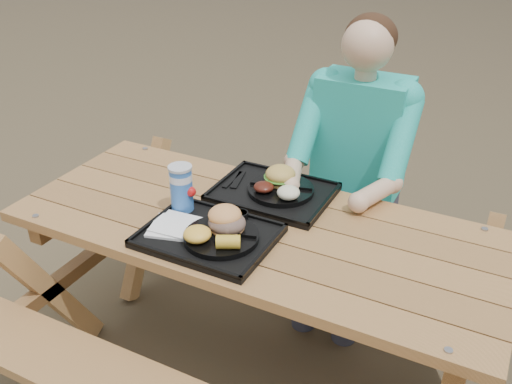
% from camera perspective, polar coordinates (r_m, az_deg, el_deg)
% --- Properties ---
extents(ground, '(60.00, 60.00, 0.00)m').
position_cam_1_polar(ground, '(2.56, -0.00, -17.45)').
color(ground, '#999999').
rests_on(ground, ground).
extents(picnic_table, '(1.80, 1.49, 0.75)m').
position_cam_1_polar(picnic_table, '(2.31, -0.00, -11.03)').
color(picnic_table, '#999999').
rests_on(picnic_table, ground).
extents(tray_near, '(0.45, 0.35, 0.02)m').
position_cam_1_polar(tray_near, '(2.00, -4.77, -4.48)').
color(tray_near, black).
rests_on(tray_near, picnic_table).
extents(tray_far, '(0.45, 0.35, 0.02)m').
position_cam_1_polar(tray_far, '(2.25, 1.70, -0.15)').
color(tray_far, black).
rests_on(tray_far, picnic_table).
extents(plate_near, '(0.26, 0.26, 0.02)m').
position_cam_1_polar(plate_near, '(1.96, -3.50, -4.48)').
color(plate_near, black).
rests_on(plate_near, tray_near).
extents(plate_far, '(0.26, 0.26, 0.02)m').
position_cam_1_polar(plate_far, '(2.24, 2.51, 0.23)').
color(plate_far, black).
rests_on(plate_far, tray_far).
extents(napkin_stack, '(0.19, 0.19, 0.02)m').
position_cam_1_polar(napkin_stack, '(2.03, -8.34, -3.38)').
color(napkin_stack, white).
rests_on(napkin_stack, tray_near).
extents(soda_cup, '(0.08, 0.08, 0.17)m').
position_cam_1_polar(soda_cup, '(2.11, -7.47, 0.28)').
color(soda_cup, blue).
rests_on(soda_cup, tray_near).
extents(condiment_bbq, '(0.05, 0.05, 0.03)m').
position_cam_1_polar(condiment_bbq, '(2.07, -2.87, -2.26)').
color(condiment_bbq, '#320B05').
rests_on(condiment_bbq, tray_near).
extents(condiment_mustard, '(0.05, 0.05, 0.03)m').
position_cam_1_polar(condiment_mustard, '(2.06, -1.54, -2.43)').
color(condiment_mustard, orange).
rests_on(condiment_mustard, tray_near).
extents(sandwich, '(0.12, 0.12, 0.13)m').
position_cam_1_polar(sandwich, '(1.94, -2.95, -2.15)').
color(sandwich, '#EA9852').
rests_on(sandwich, plate_near).
extents(mac_cheese, '(0.10, 0.10, 0.05)m').
position_cam_1_polar(mac_cheese, '(1.92, -5.89, -4.21)').
color(mac_cheese, yellow).
rests_on(mac_cheese, plate_near).
extents(corn_cob, '(0.11, 0.11, 0.05)m').
position_cam_1_polar(corn_cob, '(1.87, -2.80, -5.00)').
color(corn_cob, gold).
rests_on(corn_cob, plate_near).
extents(cutlery_far, '(0.06, 0.15, 0.01)m').
position_cam_1_polar(cutlery_far, '(2.33, -1.81, 1.25)').
color(cutlery_far, black).
rests_on(cutlery_far, tray_far).
extents(burger, '(0.12, 0.12, 0.11)m').
position_cam_1_polar(burger, '(2.25, 2.48, 2.16)').
color(burger, gold).
rests_on(burger, plate_far).
extents(baked_beans, '(0.08, 0.08, 0.04)m').
position_cam_1_polar(baked_beans, '(2.20, 0.78, 0.50)').
color(baked_beans, '#48170E').
rests_on(baked_beans, plate_far).
extents(potato_salad, '(0.09, 0.09, 0.05)m').
position_cam_1_polar(potato_salad, '(2.15, 3.26, -0.06)').
color(potato_salad, '#EDE9C9').
rests_on(potato_salad, plate_far).
extents(diner, '(0.48, 0.84, 1.28)m').
position_cam_1_polar(diner, '(2.62, 9.88, 0.86)').
color(diner, '#18AE98').
rests_on(diner, ground).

